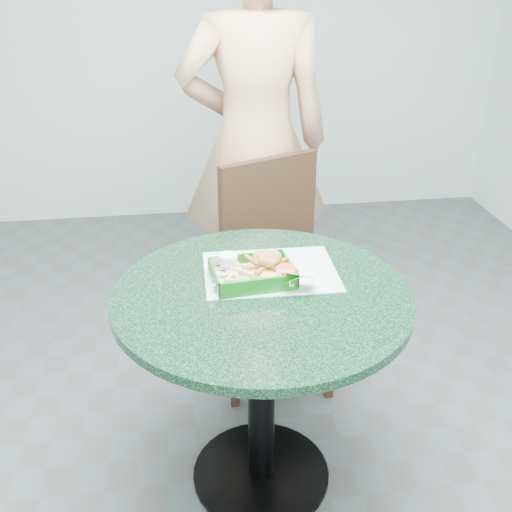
{
  "coord_description": "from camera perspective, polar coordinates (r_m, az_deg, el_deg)",
  "views": [
    {
      "loc": [
        -0.23,
        -1.55,
        1.69
      ],
      "look_at": [
        -0.0,
        0.1,
        0.84
      ],
      "focal_mm": 42.0,
      "sensor_mm": 36.0,
      "label": 1
    }
  ],
  "objects": [
    {
      "name": "sauce_ramekin",
      "position": [
        1.92,
        -2.48,
        -0.7
      ],
      "size": [
        0.06,
        0.06,
        0.04
      ],
      "rotation": [
        0.0,
        0.0,
        -0.4
      ],
      "color": "silver",
      "rests_on": "food_basket"
    },
    {
      "name": "floor",
      "position": [
        2.31,
        0.48,
        -20.09
      ],
      "size": [
        4.0,
        5.0,
        0.02
      ],
      "primitive_type": "cube",
      "color": "#303335",
      "rests_on": "ground"
    },
    {
      "name": "food_basket",
      "position": [
        1.88,
        -0.35,
        -2.49
      ],
      "size": [
        0.25,
        0.18,
        0.05
      ],
      "rotation": [
        0.0,
        0.0,
        0.11
      ],
      "color": "#0E5611",
      "rests_on": "placemat"
    },
    {
      "name": "crab_sandwich",
      "position": [
        1.88,
        1.14,
        -1.22
      ],
      "size": [
        0.13,
        0.13,
        0.08
      ],
      "rotation": [
        0.0,
        0.0,
        0.14
      ],
      "color": "gold",
      "rests_on": "food_basket"
    },
    {
      "name": "cafe_table",
      "position": [
        1.92,
        0.55,
        -8.26
      ],
      "size": [
        0.92,
        0.92,
        0.75
      ],
      "color": "black",
      "rests_on": "floor"
    },
    {
      "name": "placemat",
      "position": [
        1.94,
        1.36,
        -1.99
      ],
      "size": [
        0.43,
        0.33,
        0.0
      ],
      "primitive_type": "cube",
      "rotation": [
        0.0,
        0.0,
        -0.02
      ],
      "color": "#A3CDC9",
      "rests_on": "cafe_table"
    },
    {
      "name": "diner_person",
      "position": [
        2.64,
        -0.11,
        15.22
      ],
      "size": [
        0.85,
        0.57,
        2.3
      ],
      "primitive_type": "imported",
      "rotation": [
        0.0,
        0.0,
        3.12
      ],
      "color": "tan",
      "rests_on": "floor"
    },
    {
      "name": "fries_pile",
      "position": [
        1.87,
        -2.18,
        -1.9
      ],
      "size": [
        0.11,
        0.12,
        0.04
      ],
      "primitive_type": null,
      "rotation": [
        0.0,
        0.0,
        0.02
      ],
      "color": "beige",
      "rests_on": "food_basket"
    },
    {
      "name": "dining_chair",
      "position": [
        2.55,
        1.58,
        -0.03
      ],
      "size": [
        0.47,
        0.47,
        0.93
      ],
      "rotation": [
        0.0,
        0.0,
        0.41
      ],
      "color": "#412519",
      "rests_on": "floor"
    },
    {
      "name": "garnish_cup",
      "position": [
        1.83,
        3.18,
        -2.58
      ],
      "size": [
        0.11,
        0.11,
        0.04
      ],
      "rotation": [
        0.0,
        0.0,
        0.35
      ],
      "color": "white",
      "rests_on": "food_basket"
    },
    {
      "name": "wall_back",
      "position": [
        4.07,
        -4.97,
        22.84
      ],
      "size": [
        4.0,
        0.04,
        2.8
      ],
      "primitive_type": "cube",
      "color": "silver",
      "rests_on": "ground"
    }
  ]
}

